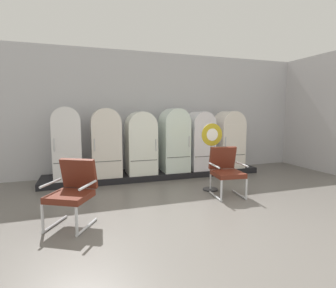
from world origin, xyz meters
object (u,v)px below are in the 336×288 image
object	(u,v)px
refrigerator_2	(141,141)
refrigerator_3	(174,138)
refrigerator_0	(67,141)
armchair_left	(73,189)
refrigerator_1	(106,140)
sign_stand	(211,157)
refrigerator_5	(229,138)
refrigerator_4	(200,139)
armchair_right	(226,169)

from	to	relation	value
refrigerator_2	refrigerator_3	world-z (taller)	refrigerator_3
refrigerator_0	armchair_left	xyz separation A→B (m)	(0.16, -2.34, -0.48)
refrigerator_1	refrigerator_2	bearing A→B (deg)	1.25
refrigerator_1	refrigerator_2	xyz separation A→B (m)	(0.85, 0.02, -0.05)
sign_stand	armchair_left	bearing A→B (deg)	-161.76
refrigerator_5	sign_stand	world-z (taller)	refrigerator_5
refrigerator_0	refrigerator_4	size ratio (longest dim) A/B	1.07
refrigerator_1	refrigerator_3	world-z (taller)	refrigerator_3
refrigerator_0	armchair_left	distance (m)	2.40
refrigerator_2	sign_stand	xyz separation A→B (m)	(1.20, -1.43, -0.24)
refrigerator_1	armchair_right	bearing A→B (deg)	-39.44
refrigerator_1	refrigerator_2	world-z (taller)	refrigerator_1
refrigerator_5	armchair_left	xyz separation A→B (m)	(-4.04, -2.33, -0.43)
refrigerator_0	refrigerator_2	distance (m)	1.71
refrigerator_5	sign_stand	xyz separation A→B (m)	(-1.29, -1.43, -0.25)
armchair_left	armchair_right	xyz separation A→B (m)	(2.89, 0.52, 0.00)
refrigerator_5	armchair_right	world-z (taller)	refrigerator_5
refrigerator_0	refrigerator_4	distance (m)	3.33
refrigerator_0	armchair_right	size ratio (longest dim) A/B	1.70
armchair_left	sign_stand	size ratio (longest dim) A/B	0.67
refrigerator_1	armchair_right	xyz separation A→B (m)	(2.19, -1.80, -0.47)
refrigerator_5	armchair_left	world-z (taller)	refrigerator_5
armchair_right	sign_stand	distance (m)	0.45
sign_stand	refrigerator_0	bearing A→B (deg)	153.77
refrigerator_0	armchair_right	bearing A→B (deg)	-30.93
refrigerator_4	refrigerator_5	distance (m)	0.87
refrigerator_1	refrigerator_5	world-z (taller)	refrigerator_1
armchair_right	refrigerator_2	bearing A→B (deg)	126.30
refrigerator_3	armchair_right	bearing A→B (deg)	-76.31
refrigerator_3	refrigerator_5	bearing A→B (deg)	-0.75
refrigerator_0	refrigerator_2	bearing A→B (deg)	-0.31
refrigerator_0	refrigerator_1	xyz separation A→B (m)	(0.86, -0.03, -0.02)
refrigerator_2	refrigerator_4	xyz separation A→B (m)	(1.62, 0.03, 0.01)
refrigerator_3	armchair_left	distance (m)	3.42
refrigerator_3	refrigerator_4	bearing A→B (deg)	0.81
refrigerator_4	armchair_left	xyz separation A→B (m)	(-3.17, -2.37, -0.43)
refrigerator_0	refrigerator_5	world-z (taller)	refrigerator_0
refrigerator_4	sign_stand	bearing A→B (deg)	-105.92
refrigerator_4	refrigerator_3	bearing A→B (deg)	-179.19
refrigerator_3	refrigerator_4	world-z (taller)	refrigerator_3
refrigerator_3	armchair_right	world-z (taller)	refrigerator_3
refrigerator_1	armchair_left	distance (m)	2.47
refrigerator_0	refrigerator_3	bearing A→B (deg)	0.23
refrigerator_0	refrigerator_4	xyz separation A→B (m)	(3.33, 0.02, -0.06)
refrigerator_0	refrigerator_4	world-z (taller)	refrigerator_0
refrigerator_2	armchair_left	world-z (taller)	refrigerator_2
refrigerator_2	refrigerator_3	distance (m)	0.89
refrigerator_2	armchair_left	bearing A→B (deg)	-123.62
armchair_right	refrigerator_1	bearing A→B (deg)	140.56
refrigerator_2	armchair_right	xyz separation A→B (m)	(1.33, -1.82, -0.42)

